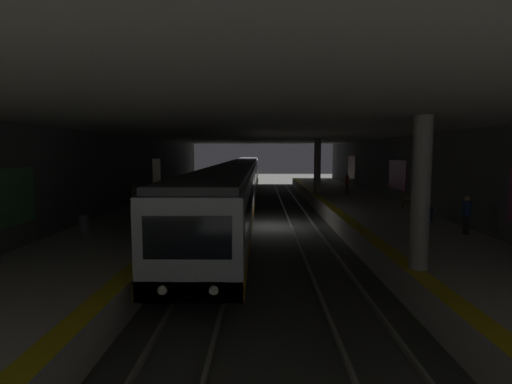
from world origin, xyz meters
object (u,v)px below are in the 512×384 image
bench_left_mid (408,201)px  suitcase_rolling (429,214)px  person_waiting_near (140,204)px  pillar_near (421,193)px  pillar_far (317,167)px  person_walking_mid (466,214)px  person_standing_far (347,182)px  trash_bin (84,225)px  person_boarding (135,196)px  bench_right_mid (174,183)px  metro_train (242,178)px

bench_left_mid → suitcase_rolling: (-3.98, 0.37, -0.17)m
person_waiting_near → pillar_near: bearing=-127.9°
pillar_far → person_walking_mid: (-16.79, -4.01, -1.39)m
person_standing_far → suitcase_rolling: person_standing_far is taller
pillar_far → suitcase_rolling: size_ratio=4.56×
person_waiting_near → pillar_far: bearing=-38.6°
bench_left_mid → trash_bin: 18.03m
person_walking_mid → person_boarding: size_ratio=0.96×
pillar_near → trash_bin: bearing=68.0°
person_walking_mid → person_standing_far: bearing=4.5°
bench_right_mid → person_waiting_near: (-17.93, -2.05, 0.36)m
pillar_near → pillar_far: bearing=0.0°
pillar_near → person_walking_mid: 6.74m
pillar_far → metro_train: size_ratio=0.08×
pillar_near → pillar_far: 22.02m
person_walking_mid → pillar_near: bearing=142.5°
pillar_near → person_standing_far: bearing=-6.6°
pillar_far → person_boarding: size_ratio=2.65×
suitcase_rolling → trash_bin: size_ratio=1.17×
person_waiting_near → person_walking_mid: bearing=-102.2°
pillar_near → person_boarding: 16.73m
person_standing_far → bench_right_mid: bearing=76.9°
metro_train → person_boarding: (-15.95, 5.49, -0.04)m
metro_train → bench_right_mid: size_ratio=34.72×
pillar_near → person_boarding: pillar_near is taller
metro_train → trash_bin: 23.26m
pillar_far → person_waiting_near: size_ratio=2.79×
bench_right_mid → person_walking_mid: bearing=-141.4°
pillar_near → person_waiting_near: size_ratio=2.79×
pillar_near → person_waiting_near: pillar_near is taller
person_standing_far → bench_left_mid: bearing=-171.4°
pillar_far → person_waiting_near: 17.43m
person_walking_mid → suitcase_rolling: bearing=3.3°
bench_right_mid → person_standing_far: size_ratio=1.02×
pillar_far → trash_bin: 21.06m
bench_right_mid → person_boarding: bearing=-176.7°
suitcase_rolling → person_waiting_near: bearing=90.6°
metro_train → person_waiting_near: bearing=167.3°
person_standing_far → trash_bin: person_standing_far is taller
pillar_far → bench_right_mid: 13.71m
bench_right_mid → trash_bin: size_ratio=2.00×
pillar_near → bench_right_mid: (26.37, 12.88, -1.75)m
pillar_far → trash_bin: (-17.10, 12.15, -1.85)m
suitcase_rolling → pillar_far: bearing=15.9°
metro_train → bench_left_mid: bearing=-144.3°
person_walking_mid → trash_bin: 16.17m
bench_left_mid → person_waiting_near: bearing=105.4°
pillar_near → suitcase_rolling: pillar_near is taller
bench_right_mid → person_standing_far: person_standing_far is taller
person_waiting_near → person_boarding: 3.32m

